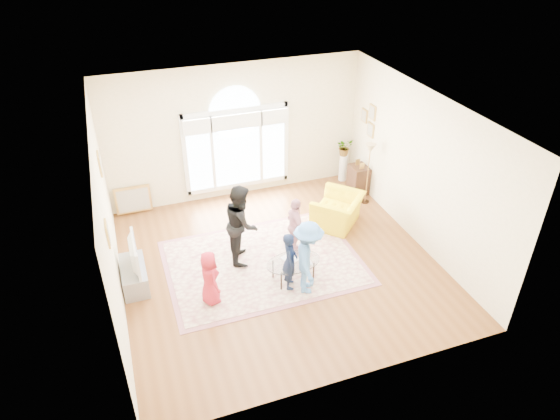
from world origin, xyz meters
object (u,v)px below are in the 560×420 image
object	(u,v)px
area_rug	(263,262)
tv_console	(134,276)
television	(131,254)
coffee_table	(293,262)
armchair	(338,211)

from	to	relation	value
area_rug	tv_console	xyz separation A→B (m)	(-2.46, 0.18, 0.20)
television	area_rug	bearing A→B (deg)	-4.13
television	coffee_table	xyz separation A→B (m)	(2.84, -0.84, -0.30)
armchair	tv_console	bearing A→B (deg)	-36.78
area_rug	tv_console	distance (m)	2.47
armchair	coffee_table	bearing A→B (deg)	-2.21
television	coffee_table	bearing A→B (deg)	-16.58
television	coffee_table	world-z (taller)	television
area_rug	television	world-z (taller)	television
area_rug	tv_console	bearing A→B (deg)	175.88
area_rug	armchair	distance (m)	2.16
area_rug	armchair	bearing A→B (deg)	21.65
tv_console	television	world-z (taller)	television
tv_console	armchair	bearing A→B (deg)	7.80
coffee_table	television	bearing A→B (deg)	158.80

